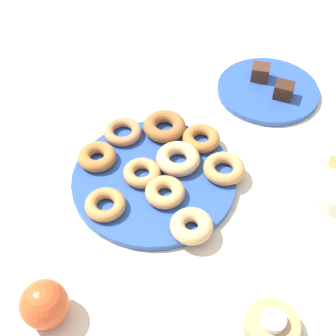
{
  "coord_description": "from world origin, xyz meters",
  "views": [
    {
      "loc": [
        0.68,
        0.06,
        0.81
      ],
      "look_at": [
        0.0,
        0.03,
        0.05
      ],
      "focal_mm": 53.03,
      "sensor_mm": 36.0,
      "label": 1
    }
  ],
  "objects": [
    {
      "name": "tealight",
      "position": [
        0.32,
        0.22,
        0.04
      ],
      "size": [
        0.04,
        0.04,
        0.01
      ],
      "primitive_type": "cylinder",
      "color": "silver",
      "rests_on": "candle_holder"
    },
    {
      "name": "donut_3",
      "position": [
        -0.12,
        -0.08,
        0.03
      ],
      "size": [
        0.12,
        0.12,
        0.02
      ],
      "primitive_type": "torus",
      "rotation": [
        0.0,
        0.0,
        0.55
      ],
      "color": "#B27547",
      "rests_on": "donut_plate"
    },
    {
      "name": "ground_plane",
      "position": [
        0.0,
        0.0,
        0.0
      ],
      "size": [
        2.4,
        2.4,
        0.0
      ],
      "primitive_type": "plane",
      "color": "beige"
    },
    {
      "name": "donut_6",
      "position": [
        0.05,
        0.03,
        0.03
      ],
      "size": [
        0.1,
        0.1,
        0.03
      ],
      "primitive_type": "torus",
      "rotation": [
        0.0,
        0.0,
        0.2
      ],
      "color": "tan",
      "rests_on": "donut_plate"
    },
    {
      "name": "apple",
      "position": [
        0.31,
        -0.16,
        0.04
      ],
      "size": [
        0.08,
        0.08,
        0.08
      ],
      "primitive_type": "sphere",
      "color": "#CC4C23",
      "rests_on": "ground_plane"
    },
    {
      "name": "donut_2",
      "position": [
        0.0,
        -0.02,
        0.03
      ],
      "size": [
        0.1,
        0.1,
        0.02
      ],
      "primitive_type": "torus",
      "rotation": [
        0.0,
        0.0,
        6.03
      ],
      "color": "#C6844C",
      "rests_on": "donut_plate"
    },
    {
      "name": "brownie_far",
      "position": [
        -0.28,
        0.3,
        0.03
      ],
      "size": [
        0.05,
        0.05,
        0.04
      ],
      "primitive_type": "cube",
      "rotation": [
        0.0,
        0.0,
        -0.33
      ],
      "color": "#381E14",
      "rests_on": "cake_plate"
    },
    {
      "name": "donut_0",
      "position": [
        -0.04,
        0.05,
        0.03
      ],
      "size": [
        0.11,
        0.11,
        0.03
      ],
      "primitive_type": "torus",
      "rotation": [
        0.0,
        0.0,
        4.59
      ],
      "color": "tan",
      "rests_on": "donut_plate"
    },
    {
      "name": "donut_9",
      "position": [
        -0.02,
        0.15,
        0.03
      ],
      "size": [
        0.11,
        0.11,
        0.03
      ],
      "primitive_type": "torus",
      "rotation": [
        0.0,
        0.0,
        1.82
      ],
      "color": "#C6844C",
      "rests_on": "donut_plate"
    },
    {
      "name": "donut_7",
      "position": [
        0.13,
        0.08,
        0.03
      ],
      "size": [
        0.12,
        0.12,
        0.03
      ],
      "primitive_type": "torus",
      "rotation": [
        0.0,
        0.0,
        5.6
      ],
      "color": "tan",
      "rests_on": "donut_plate"
    },
    {
      "name": "brownie_near",
      "position": [
        -0.35,
        0.25,
        0.03
      ],
      "size": [
        0.05,
        0.05,
        0.04
      ],
      "primitive_type": "cube",
      "rotation": [
        0.0,
        0.0,
        -0.18
      ],
      "color": "#472819",
      "rests_on": "cake_plate"
    },
    {
      "name": "donut_1",
      "position": [
        0.09,
        -0.09,
        0.03
      ],
      "size": [
        0.1,
        0.1,
        0.02
      ],
      "primitive_type": "torus",
      "rotation": [
        0.0,
        0.0,
        1.8
      ],
      "color": "#BC7A3D",
      "rests_on": "donut_plate"
    },
    {
      "name": "cake_plate",
      "position": [
        -0.31,
        0.27,
        0.01
      ],
      "size": [
        0.26,
        0.26,
        0.01
      ],
      "primitive_type": "cylinder",
      "color": "#284C9E",
      "rests_on": "ground_plane"
    },
    {
      "name": "donut_8",
      "position": [
        -0.11,
        0.1,
        0.03
      ],
      "size": [
        0.11,
        0.11,
        0.03
      ],
      "primitive_type": "torus",
      "rotation": [
        0.0,
        0.0,
        4.31
      ],
      "color": "#AD6B33",
      "rests_on": "donut_plate"
    },
    {
      "name": "donut_plate",
      "position": [
        0.0,
        0.0,
        0.01
      ],
      "size": [
        0.35,
        0.35,
        0.02
      ],
      "primitive_type": "cylinder",
      "color": "#284C9E",
      "rests_on": "ground_plane"
    },
    {
      "name": "donut_4",
      "position": [
        -0.04,
        -0.12,
        0.03
      ],
      "size": [
        0.11,
        0.11,
        0.03
      ],
      "primitive_type": "torus",
      "rotation": [
        0.0,
        0.0,
        1.24
      ],
      "color": "#AD6B33",
      "rests_on": "donut_plate"
    },
    {
      "name": "candle_holder",
      "position": [
        0.32,
        0.22,
        0.01
      ],
      "size": [
        0.09,
        0.09,
        0.03
      ],
      "primitive_type": "cylinder",
      "color": "tan",
      "rests_on": "ground_plane"
    },
    {
      "name": "donut_5",
      "position": [
        -0.14,
        0.02,
        0.03
      ],
      "size": [
        0.12,
        0.12,
        0.03
      ],
      "primitive_type": "torus",
      "rotation": [
        0.0,
        0.0,
        2.93
      ],
      "color": "#995B2D",
      "rests_on": "donut_plate"
    }
  ]
}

